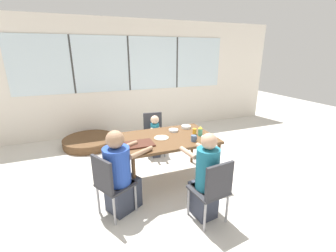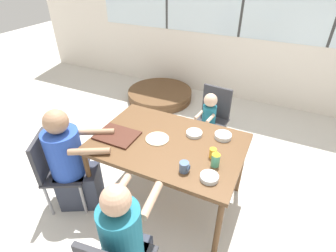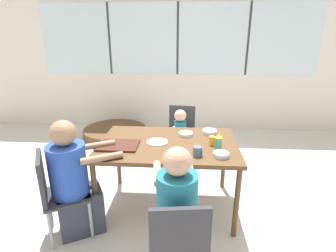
{
  "view_description": "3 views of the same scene",
  "coord_description": "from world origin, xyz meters",
  "px_view_note": "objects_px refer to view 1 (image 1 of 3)",
  "views": [
    {
      "loc": [
        -1.19,
        -3.04,
        2.02
      ],
      "look_at": [
        0.0,
        0.0,
        0.94
      ],
      "focal_mm": 24.0,
      "sensor_mm": 36.0,
      "label": 1
    },
    {
      "loc": [
        0.85,
        -1.78,
        2.26
      ],
      "look_at": [
        0.0,
        0.0,
        0.94
      ],
      "focal_mm": 28.0,
      "sensor_mm": 36.0,
      "label": 2
    },
    {
      "loc": [
        0.17,
        -2.49,
        1.81
      ],
      "look_at": [
        0.0,
        0.0,
        0.94
      ],
      "focal_mm": 28.0,
      "sensor_mm": 36.0,
      "label": 3
    }
  ],
  "objects_px": {
    "chair_for_toddler": "(154,130)",
    "bowl_fruit": "(186,127)",
    "person_woman_green_shirt": "(205,180)",
    "chair_for_man_blue_shirt": "(109,182)",
    "chair_for_woman_green_shirt": "(214,188)",
    "sippy_cup": "(200,131)",
    "coffee_mug": "(194,138)",
    "person_toddler": "(155,137)",
    "folded_table_stack": "(90,142)",
    "bowl_cereal": "(206,138)",
    "person_man_blue_shirt": "(120,176)",
    "bowl_white_shallow": "(174,130)",
    "juice_glass": "(194,131)"
  },
  "relations": [
    {
      "from": "chair_for_toddler",
      "to": "bowl_fruit",
      "type": "relative_size",
      "value": 5.23
    },
    {
      "from": "person_woman_green_shirt",
      "to": "chair_for_man_blue_shirt",
      "type": "bearing_deg",
      "value": 151.9
    },
    {
      "from": "chair_for_woman_green_shirt",
      "to": "chair_for_toddler",
      "type": "bearing_deg",
      "value": 83.28
    },
    {
      "from": "chair_for_toddler",
      "to": "sippy_cup",
      "type": "bearing_deg",
      "value": 113.08
    },
    {
      "from": "person_woman_green_shirt",
      "to": "coffee_mug",
      "type": "relative_size",
      "value": 12.5
    },
    {
      "from": "chair_for_toddler",
      "to": "coffee_mug",
      "type": "height_order",
      "value": "coffee_mug"
    },
    {
      "from": "person_woman_green_shirt",
      "to": "person_toddler",
      "type": "xyz_separation_m",
      "value": [
        -0.02,
        1.91,
        -0.11
      ]
    },
    {
      "from": "chair_for_toddler",
      "to": "folded_table_stack",
      "type": "distance_m",
      "value": 1.59
    },
    {
      "from": "person_toddler",
      "to": "bowl_cereal",
      "type": "bearing_deg",
      "value": 113.76
    },
    {
      "from": "coffee_mug",
      "to": "sippy_cup",
      "type": "xyz_separation_m",
      "value": [
        0.21,
        0.17,
        0.03
      ]
    },
    {
      "from": "person_man_blue_shirt",
      "to": "folded_table_stack",
      "type": "bearing_deg",
      "value": 158.48
    },
    {
      "from": "chair_for_toddler",
      "to": "chair_for_woman_green_shirt",
      "type": "bearing_deg",
      "value": 96.72
    },
    {
      "from": "coffee_mug",
      "to": "bowl_cereal",
      "type": "distance_m",
      "value": 0.21
    },
    {
      "from": "chair_for_man_blue_shirt",
      "to": "sippy_cup",
      "type": "bearing_deg",
      "value": 76.98
    },
    {
      "from": "person_man_blue_shirt",
      "to": "coffee_mug",
      "type": "bearing_deg",
      "value": 69.3
    },
    {
      "from": "chair_for_man_blue_shirt",
      "to": "folded_table_stack",
      "type": "bearing_deg",
      "value": 154.97
    },
    {
      "from": "chair_for_woman_green_shirt",
      "to": "coffee_mug",
      "type": "bearing_deg",
      "value": 72.26
    },
    {
      "from": "chair_for_man_blue_shirt",
      "to": "bowl_white_shallow",
      "type": "distance_m",
      "value": 1.41
    },
    {
      "from": "juice_glass",
      "to": "chair_for_man_blue_shirt",
      "type": "bearing_deg",
      "value": -160.8
    },
    {
      "from": "person_toddler",
      "to": "coffee_mug",
      "type": "distance_m",
      "value": 1.33
    },
    {
      "from": "bowl_cereal",
      "to": "bowl_fruit",
      "type": "xyz_separation_m",
      "value": [
        -0.05,
        0.59,
        0.0
      ]
    },
    {
      "from": "chair_for_man_blue_shirt",
      "to": "chair_for_toddler",
      "type": "relative_size",
      "value": 1.0
    },
    {
      "from": "chair_for_woman_green_shirt",
      "to": "person_man_blue_shirt",
      "type": "xyz_separation_m",
      "value": [
        -0.98,
        0.66,
        0.01
      ]
    },
    {
      "from": "chair_for_toddler",
      "to": "person_man_blue_shirt",
      "type": "height_order",
      "value": "person_man_blue_shirt"
    },
    {
      "from": "sippy_cup",
      "to": "folded_table_stack",
      "type": "distance_m",
      "value": 2.79
    },
    {
      "from": "chair_for_toddler",
      "to": "person_toddler",
      "type": "distance_m",
      "value": 0.18
    },
    {
      "from": "person_woman_green_shirt",
      "to": "coffee_mug",
      "type": "distance_m",
      "value": 0.73
    },
    {
      "from": "coffee_mug",
      "to": "chair_for_toddler",
      "type": "bearing_deg",
      "value": 97.02
    },
    {
      "from": "person_woman_green_shirt",
      "to": "chair_for_toddler",
      "type": "bearing_deg",
      "value": 82.75
    },
    {
      "from": "chair_for_toddler",
      "to": "person_toddler",
      "type": "xyz_separation_m",
      "value": [
        -0.02,
        -0.15,
        -0.09
      ]
    },
    {
      "from": "coffee_mug",
      "to": "sippy_cup",
      "type": "height_order",
      "value": "sippy_cup"
    },
    {
      "from": "coffee_mug",
      "to": "folded_table_stack",
      "type": "bearing_deg",
      "value": 121.55
    },
    {
      "from": "person_woman_green_shirt",
      "to": "folded_table_stack",
      "type": "bearing_deg",
      "value": 105.51
    },
    {
      "from": "chair_for_woman_green_shirt",
      "to": "coffee_mug",
      "type": "distance_m",
      "value": 0.88
    },
    {
      "from": "coffee_mug",
      "to": "juice_glass",
      "type": "height_order",
      "value": "same"
    },
    {
      "from": "person_toddler",
      "to": "juice_glass",
      "type": "xyz_separation_m",
      "value": [
        0.34,
        -0.99,
        0.39
      ]
    },
    {
      "from": "person_toddler",
      "to": "folded_table_stack",
      "type": "height_order",
      "value": "person_toddler"
    },
    {
      "from": "chair_for_man_blue_shirt",
      "to": "bowl_cereal",
      "type": "xyz_separation_m",
      "value": [
        1.49,
        0.23,
        0.28
      ]
    },
    {
      "from": "folded_table_stack",
      "to": "sippy_cup",
      "type": "bearing_deg",
      "value": -52.76
    },
    {
      "from": "bowl_cereal",
      "to": "folded_table_stack",
      "type": "height_order",
      "value": "bowl_cereal"
    },
    {
      "from": "person_toddler",
      "to": "bowl_fruit",
      "type": "height_order",
      "value": "person_toddler"
    },
    {
      "from": "chair_for_woman_green_shirt",
      "to": "bowl_fruit",
      "type": "distance_m",
      "value": 1.46
    },
    {
      "from": "chair_for_toddler",
      "to": "bowl_fruit",
      "type": "bearing_deg",
      "value": 117.95
    },
    {
      "from": "chair_for_toddler",
      "to": "folded_table_stack",
      "type": "bearing_deg",
      "value": -29.81
    },
    {
      "from": "chair_for_man_blue_shirt",
      "to": "person_toddler",
      "type": "distance_m",
      "value": 1.85
    },
    {
      "from": "bowl_fruit",
      "to": "chair_for_man_blue_shirt",
      "type": "bearing_deg",
      "value": -150.33
    },
    {
      "from": "bowl_fruit",
      "to": "folded_table_stack",
      "type": "distance_m",
      "value": 2.44
    },
    {
      "from": "bowl_fruit",
      "to": "chair_for_woman_green_shirt",
      "type": "bearing_deg",
      "value": -102.32
    },
    {
      "from": "bowl_white_shallow",
      "to": "sippy_cup",
      "type": "bearing_deg",
      "value": -47.11
    },
    {
      "from": "chair_for_man_blue_shirt",
      "to": "juice_glass",
      "type": "xyz_separation_m",
      "value": [
        1.43,
        0.5,
        0.31
      ]
    }
  ]
}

